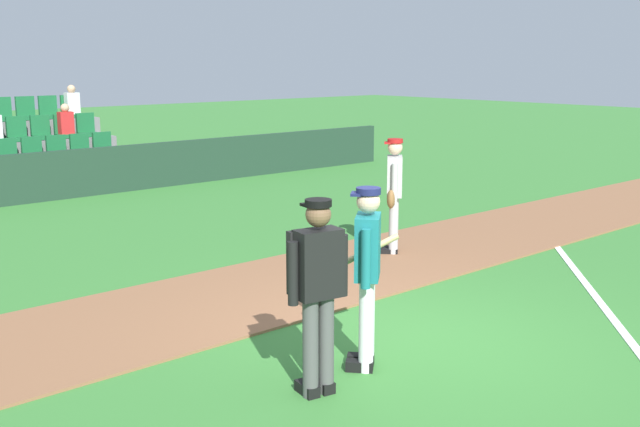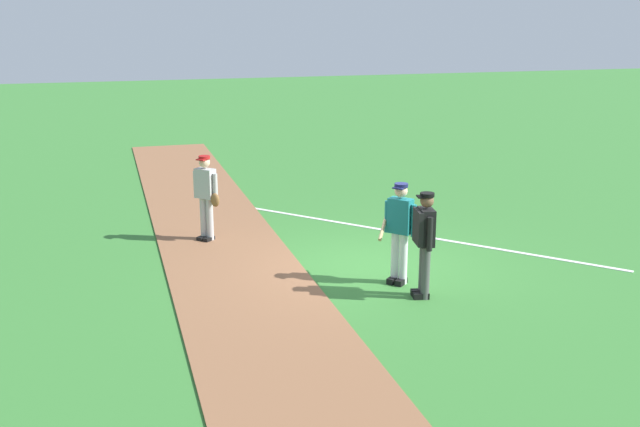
# 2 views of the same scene
# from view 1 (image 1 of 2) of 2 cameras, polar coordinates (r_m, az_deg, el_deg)

# --- Properties ---
(ground_plane) EXTENTS (80.00, 80.00, 0.00)m
(ground_plane) POSITION_cam_1_polar(r_m,az_deg,el_deg) (8.16, 6.22, -9.50)
(ground_plane) COLOR #387A33
(infield_dirt_path) EXTENTS (28.00, 2.44, 0.03)m
(infield_dirt_path) POSITION_cam_1_polar(r_m,az_deg,el_deg) (9.82, -4.05, -5.71)
(infield_dirt_path) COLOR brown
(infield_dirt_path) RESTS_ON ground
(foul_line_chalk) EXTENTS (8.98, 8.10, 0.01)m
(foul_line_chalk) POSITION_cam_1_polar(r_m,az_deg,el_deg) (10.23, 19.86, -5.73)
(foul_line_chalk) COLOR white
(foul_line_chalk) RESTS_ON ground
(dugout_fence) EXTENTS (20.00, 0.16, 1.03)m
(dugout_fence) POSITION_cam_1_polar(r_m,az_deg,el_deg) (16.72, -21.08, 2.48)
(dugout_fence) COLOR #1E3828
(dugout_fence) RESTS_ON ground
(batter_teal_jersey) EXTENTS (0.71, 0.69, 1.76)m
(batter_teal_jersey) POSITION_cam_1_polar(r_m,az_deg,el_deg) (7.16, 3.54, -4.30)
(batter_teal_jersey) COLOR white
(batter_teal_jersey) RESTS_ON ground
(umpire_home_plate) EXTENTS (0.58, 0.35, 1.76)m
(umpire_home_plate) POSITION_cam_1_polar(r_m,az_deg,el_deg) (6.58, -0.23, -5.43)
(umpire_home_plate) COLOR #4C4C4C
(umpire_home_plate) RESTS_ON ground
(runner_grey_jersey) EXTENTS (0.57, 0.50, 1.76)m
(runner_grey_jersey) POSITION_cam_1_polar(r_m,az_deg,el_deg) (11.43, 5.56, 1.61)
(runner_grey_jersey) COLOR #B2B2B2
(runner_grey_jersey) RESTS_ON ground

